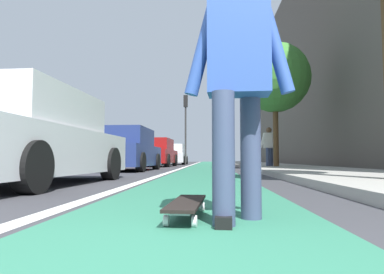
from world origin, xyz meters
TOP-DOWN VIEW (x-y plane):
  - ground_plane at (10.00, 0.00)m, footprint 80.00×80.00m
  - bike_lane_paint at (24.00, 0.00)m, footprint 56.00×1.83m
  - lane_stripe_white at (20.00, 1.06)m, footprint 52.00×0.16m
  - sidewalk_curb at (18.00, -3.14)m, footprint 52.00×3.20m
  - building_facade at (22.00, -5.83)m, footprint 40.00×1.20m
  - skateboard at (1.39, 0.01)m, footprint 0.85×0.25m
  - skater_person at (1.24, -0.33)m, footprint 0.45×0.72m
  - parked_car_near at (4.18, 2.66)m, footprint 4.39×2.01m
  - parked_car_mid at (10.61, 2.81)m, footprint 4.16×2.08m
  - parked_car_far at (17.10, 2.72)m, footprint 4.38×1.99m
  - parked_car_end at (23.65, 2.54)m, footprint 4.53×2.02m
  - traffic_light at (21.84, 1.46)m, footprint 0.33×0.28m
  - street_tree_mid at (12.29, -2.74)m, footprint 2.75×2.75m
  - pedestrian_distant at (12.69, -2.55)m, footprint 0.47×0.73m

SIDE VIEW (x-z plane):
  - ground_plane at x=10.00m, z-range 0.00..0.00m
  - bike_lane_paint at x=24.00m, z-range 0.00..0.00m
  - lane_stripe_white at x=20.00m, z-range 0.00..0.01m
  - sidewalk_curb at x=18.00m, z-range 0.00..0.12m
  - skateboard at x=1.39m, z-range 0.04..0.15m
  - parked_car_mid at x=10.61m, z-range -0.03..1.43m
  - parked_car_near at x=4.18m, z-range -0.03..1.44m
  - parked_car_end at x=23.65m, z-range -0.03..1.44m
  - parked_car_far at x=17.10m, z-range -0.03..1.47m
  - skater_person at x=1.24m, z-range 0.12..1.76m
  - pedestrian_distant at x=12.69m, z-range 0.12..1.80m
  - traffic_light at x=21.84m, z-range 0.88..5.65m
  - street_tree_mid at x=12.29m, z-range 1.11..6.10m
  - building_facade at x=22.00m, z-range 0.00..11.47m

